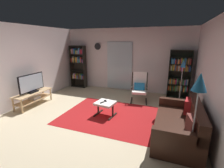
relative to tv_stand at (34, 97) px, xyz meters
The scene contains 18 objects.
ground_plane 2.36m from the tv_stand, ahead, with size 7.02×7.02×0.00m, color beige.
wall_back 3.77m from the tv_stand, 49.89° to the left, with size 5.60×0.06×2.60m, color silver.
wall_left 1.07m from the tv_stand, 161.43° to the right, with size 0.06×6.00×2.60m, color silver.
wall_right 5.14m from the tv_stand, ahead, with size 0.06×6.00×2.60m, color silver.
glass_door_panel 3.51m from the tv_stand, 52.30° to the left, with size 1.10×0.01×2.00m, color silver.
area_rug 2.66m from the tv_stand, ahead, with size 2.62×2.15×0.01m, color #A2181A.
tv_stand is the anchor object (origin of this frame).
television 0.44m from the tv_stand, 67.43° to the right, with size 0.20×0.96×0.61m.
bookshelf_near_tv 2.62m from the tv_stand, 85.31° to the left, with size 0.70×0.30×1.88m.
bookshelf_near_sofa 5.19m from the tv_stand, 29.59° to the left, with size 0.77×0.30×1.77m.
leather_sofa 4.50m from the tv_stand, ahead, with size 0.91×1.81×0.80m.
lounge_armchair 3.61m from the tv_stand, 27.59° to the left, with size 0.67×0.74×1.02m.
ottoman 2.53m from the tv_stand, ahead, with size 0.57×0.54×0.41m.
tv_remote 2.47m from the tv_stand, ahead, with size 0.04×0.14×0.02m, color black.
cell_phone 2.51m from the tv_stand, ahead, with size 0.07×0.14×0.01m, color black.
floor_lamp_by_sofa 4.87m from the tv_stand, 12.61° to the right, with size 0.23×0.23×1.62m.
floor_lamp_by_shelf 4.91m from the tv_stand, 20.50° to the left, with size 0.22×0.22×1.53m.
wall_clock 3.30m from the tv_stand, 67.95° to the left, with size 0.29×0.03×0.29m.
Camera 1 is at (1.87, -3.68, 2.09)m, focal length 25.83 mm.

